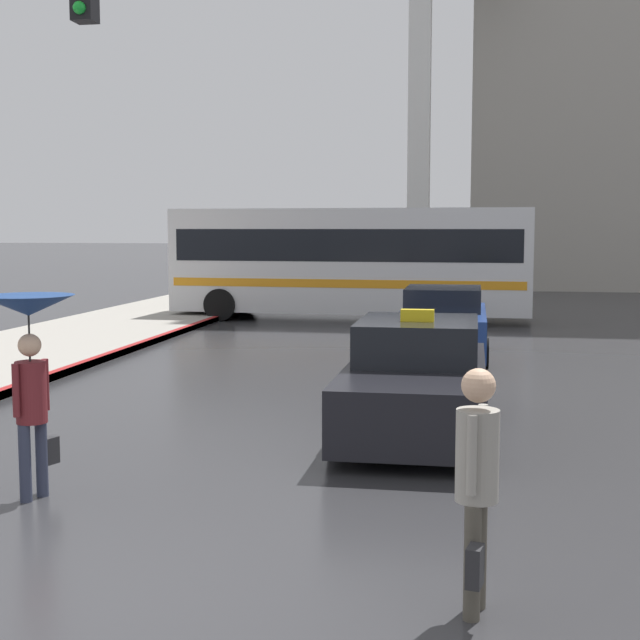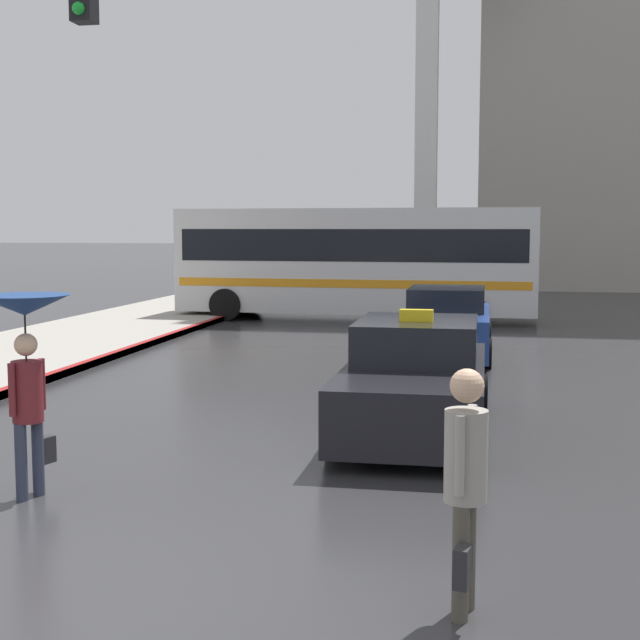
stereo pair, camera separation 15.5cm
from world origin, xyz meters
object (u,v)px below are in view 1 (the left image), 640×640
(taxi, at_px, (417,381))
(pedestrian_man, at_px, (477,474))
(pedestrian_with_umbrella, at_px, (30,343))
(sedan_red, at_px, (443,325))
(city_bus, at_px, (351,258))
(monument_cross, at_px, (420,43))

(taxi, distance_m, pedestrian_man, 5.71)
(taxi, relative_size, pedestrian_with_umbrella, 2.17)
(pedestrian_with_umbrella, xyz_separation_m, pedestrian_man, (4.41, -2.00, -0.57))
(sedan_red, relative_size, pedestrian_with_umbrella, 2.16)
(city_bus, bearing_deg, monument_cross, -4.09)
(sedan_red, relative_size, pedestrian_man, 2.53)
(taxi, bearing_deg, monument_cross, -86.41)
(sedan_red, bearing_deg, taxi, 89.30)
(pedestrian_man, relative_size, monument_cross, 0.10)
(pedestrian_man, bearing_deg, monument_cross, -164.35)
(pedestrian_with_umbrella, bearing_deg, pedestrian_man, -95.09)
(city_bus, distance_m, pedestrian_with_umbrella, 18.26)
(sedan_red, height_order, pedestrian_man, pedestrian_man)
(taxi, distance_m, city_bus, 14.93)
(pedestrian_with_umbrella, height_order, pedestrian_man, pedestrian_with_umbrella)
(city_bus, xyz_separation_m, pedestrian_man, (3.70, -20.25, -0.81))
(city_bus, bearing_deg, sedan_red, -155.43)
(city_bus, height_order, pedestrian_with_umbrella, city_bus)
(monument_cross, bearing_deg, taxi, -86.41)
(monument_cross, bearing_deg, city_bus, -96.44)
(sedan_red, bearing_deg, pedestrian_with_umbrella, 71.09)
(city_bus, bearing_deg, taxi, -166.33)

